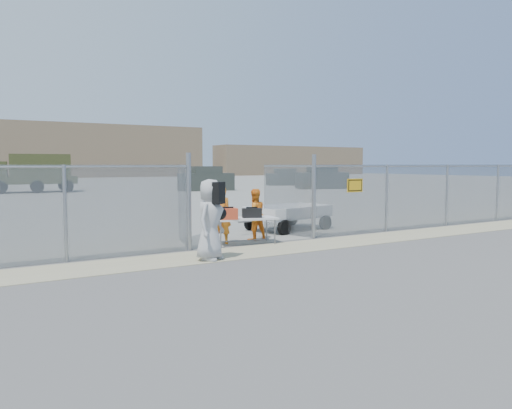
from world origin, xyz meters
TOP-DOWN VIEW (x-y plane):
  - ground at (0.00, 0.00)m, footprint 160.00×160.00m
  - tarmac_inside at (0.00, 42.00)m, footprint 160.00×80.00m
  - dirt_strip at (0.00, 1.00)m, footprint 44.00×1.60m
  - distant_hills at (5.00, 78.00)m, footprint 140.00×6.00m
  - chain_link_fence at (0.00, 2.00)m, footprint 40.00×0.20m
  - folding_table at (-0.33, 2.06)m, footprint 1.85×1.01m
  - orange_bag at (-0.90, 1.94)m, footprint 0.54×0.43m
  - black_duffel at (-0.13, 2.00)m, footprint 0.60×0.49m
  - security_worker_left at (-0.87, 2.45)m, footprint 0.69×0.56m
  - security_worker_right at (0.33, 2.65)m, footprint 0.77×0.62m
  - visitor at (-2.12, 0.53)m, footprint 1.09×1.03m
  - utility_trailer at (2.45, 3.96)m, footprint 3.90×2.51m
  - military_truck at (-1.79, 32.75)m, footprint 6.49×2.92m
  - parked_vehicle_near at (10.97, 28.28)m, footprint 4.62×2.54m
  - parked_vehicle_mid at (22.64, 33.55)m, footprint 4.10×2.74m
  - parked_vehicle_far at (21.33, 25.78)m, footprint 4.84×3.31m

SIDE VIEW (x-z plane):
  - ground at x=0.00m, z-range 0.00..0.00m
  - tarmac_inside at x=0.00m, z-range 0.00..0.01m
  - dirt_strip at x=0.00m, z-range 0.00..0.01m
  - folding_table at x=-0.33m, z-range 0.00..0.75m
  - utility_trailer at x=2.45m, z-range 0.00..0.88m
  - security_worker_right at x=0.33m, z-range 0.00..1.50m
  - security_worker_left at x=-0.87m, z-range 0.00..1.63m
  - parked_vehicle_mid at x=22.64m, z-range 0.00..1.70m
  - black_duffel at x=-0.13m, z-range 0.75..1.00m
  - orange_bag at x=-0.90m, z-range 0.75..1.04m
  - visitor at x=-2.12m, z-range 0.00..1.87m
  - parked_vehicle_near at x=10.97m, z-range 0.00..1.99m
  - parked_vehicle_far at x=21.33m, z-range 0.00..2.01m
  - chain_link_fence at x=0.00m, z-range 0.00..2.20m
  - military_truck at x=-1.79m, z-range 0.00..3.00m
  - distant_hills at x=5.00m, z-range 0.00..9.00m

